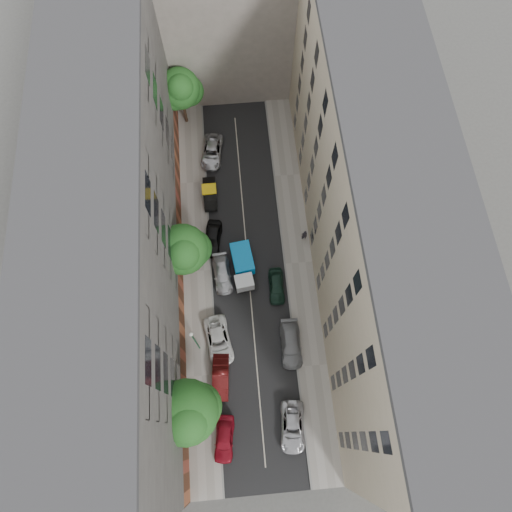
{
  "coord_description": "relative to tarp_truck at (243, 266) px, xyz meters",
  "views": [
    {
      "loc": [
        -0.63,
        -16.88,
        46.34
      ],
      "look_at": [
        0.77,
        -1.12,
        6.0
      ],
      "focal_mm": 32.0,
      "sensor_mm": 36.0,
      "label": 1
    }
  ],
  "objects": [
    {
      "name": "car_left_3",
      "position": [
        -2.26,
        -0.47,
        -0.63
      ],
      "size": [
        2.18,
        4.64,
        1.31
      ],
      "primitive_type": "imported",
      "rotation": [
        0.0,
        0.0,
        0.08
      ],
      "color": "#B6B6BB",
      "rests_on": "ground"
    },
    {
      "name": "building_left",
      "position": [
        -10.46,
        0.28,
        8.72
      ],
      "size": [
        8.0,
        44.0,
        20.0
      ],
      "primitive_type": "cube",
      "color": "#494644",
      "rests_on": "ground"
    },
    {
      "name": "car_right_1",
      "position": [
        4.14,
        -8.52,
        -0.56
      ],
      "size": [
        2.13,
        5.0,
        1.44
      ],
      "primitive_type": "imported",
      "rotation": [
        0.0,
        0.0,
        -0.02
      ],
      "color": "gray",
      "rests_on": "ground"
    },
    {
      "name": "sidewalk_left",
      "position": [
        -4.96,
        0.28,
        -1.21
      ],
      "size": [
        3.0,
        44.0,
        0.15
      ],
      "primitive_type": "cube",
      "color": "gray",
      "rests_on": "ground"
    },
    {
      "name": "tree_mid",
      "position": [
        -5.57,
        0.49,
        4.26
      ],
      "size": [
        5.29,
        5.01,
        8.17
      ],
      "color": "#382619",
      "rests_on": "sidewalk_left"
    },
    {
      "name": "car_left_0",
      "position": [
        -3.06,
        -16.72,
        -0.56
      ],
      "size": [
        2.27,
        4.46,
        1.46
      ],
      "primitive_type": "imported",
      "rotation": [
        0.0,
        0.0,
        -0.13
      ],
      "color": "maroon",
      "rests_on": "ground"
    },
    {
      "name": "building_right",
      "position": [
        11.54,
        0.28,
        8.72
      ],
      "size": [
        8.0,
        44.0,
        20.0
      ],
      "primitive_type": "cube",
      "color": "#BBAB91",
      "rests_on": "ground"
    },
    {
      "name": "car_left_5",
      "position": [
        -3.06,
        9.28,
        -0.6
      ],
      "size": [
        1.5,
        4.19,
        1.37
      ],
      "primitive_type": "imported",
      "rotation": [
        0.0,
        0.0,
        0.01
      ],
      "color": "black",
      "rests_on": "ground"
    },
    {
      "name": "pedestrian",
      "position": [
        6.94,
        3.08,
        -0.23
      ],
      "size": [
        0.7,
        0.49,
        1.81
      ],
      "primitive_type": "imported",
      "rotation": [
        0.0,
        0.0,
        3.24
      ],
      "color": "black",
      "rests_on": "sidewalk_right"
    },
    {
      "name": "tree_far",
      "position": [
        -5.31,
        19.94,
        4.37
      ],
      "size": [
        4.93,
        4.6,
        8.18
      ],
      "color": "#382619",
      "rests_on": "sidewalk_left"
    },
    {
      "name": "lamp_post",
      "position": [
        -5.03,
        -8.0,
        3.09
      ],
      "size": [
        0.36,
        0.36,
        6.92
      ],
      "color": "#195832",
      "rests_on": "sidewalk_left"
    },
    {
      "name": "road_surface",
      "position": [
        0.54,
        0.28,
        -1.27
      ],
      "size": [
        8.0,
        44.0,
        0.02
      ],
      "primitive_type": "cube",
      "color": "black",
      "rests_on": "ground"
    },
    {
      "name": "ground",
      "position": [
        0.54,
        0.28,
        -1.28
      ],
      "size": [
        120.0,
        120.0,
        0.0
      ],
      "primitive_type": "plane",
      "color": "#4C4C49",
      "rests_on": "ground"
    },
    {
      "name": "building_endcap",
      "position": [
        0.54,
        28.28,
        7.72
      ],
      "size": [
        18.0,
        12.0,
        18.0
      ],
      "primitive_type": "cube",
      "color": "gray",
      "rests_on": "ground"
    },
    {
      "name": "car_left_2",
      "position": [
        -3.06,
        -7.52,
        -0.56
      ],
      "size": [
        3.16,
        5.49,
        1.44
      ],
      "primitive_type": "imported",
      "rotation": [
        0.0,
        0.0,
        0.16
      ],
      "color": "silver",
      "rests_on": "ground"
    },
    {
      "name": "tarp_truck",
      "position": [
        0.0,
        0.0,
        0.0
      ],
      "size": [
        2.58,
        5.26,
        2.33
      ],
      "rotation": [
        0.0,
        0.0,
        0.13
      ],
      "color": "black",
      "rests_on": "ground"
    },
    {
      "name": "sidewalk_right",
      "position": [
        6.04,
        0.28,
        -1.21
      ],
      "size": [
        3.0,
        44.0,
        0.15
      ],
      "primitive_type": "cube",
      "color": "gray",
      "rests_on": "ground"
    },
    {
      "name": "car_right_0",
      "position": [
        3.38,
        -16.24,
        -0.61
      ],
      "size": [
        2.68,
        5.02,
        1.34
      ],
      "primitive_type": "imported",
      "rotation": [
        0.0,
        0.0,
        -0.1
      ],
      "color": "#B5B5BA",
      "rests_on": "ground"
    },
    {
      "name": "tree_near",
      "position": [
        -5.62,
        -14.46,
        4.98
      ],
      "size": [
        5.71,
        5.49,
        9.21
      ],
      "color": "#382619",
      "rests_on": "sidewalk_left"
    },
    {
      "name": "car_left_4",
      "position": [
        -3.06,
        3.68,
        -0.53
      ],
      "size": [
        2.5,
        4.64,
        1.5
      ],
      "primitive_type": "imported",
      "rotation": [
        0.0,
        0.0,
        -0.17
      ],
      "color": "black",
      "rests_on": "ground"
    },
    {
      "name": "car_left_6",
      "position": [
        -2.52,
        14.88,
        -0.59
      ],
      "size": [
        3.09,
        5.31,
        1.39
      ],
      "primitive_type": "imported",
      "rotation": [
        0.0,
        0.0,
        -0.16
      ],
      "color": "#B6B5BA",
      "rests_on": "ground"
    },
    {
      "name": "car_right_2",
      "position": [
        3.34,
        -2.32,
        -0.6
      ],
      "size": [
        1.78,
        4.07,
        1.37
      ],
      "primitive_type": "imported",
      "rotation": [
        0.0,
        0.0,
        -0.04
      ],
      "color": "black",
      "rests_on": "ground"
    },
    {
      "name": "car_left_1",
      "position": [
        -3.06,
        -11.12,
        -0.54
      ],
      "size": [
        1.95,
        4.61,
        1.48
      ],
      "primitive_type": "imported",
      "rotation": [
        0.0,
        0.0,
        -0.09
      ],
      "color": "#4E0F0F",
      "rests_on": "ground"
    }
  ]
}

